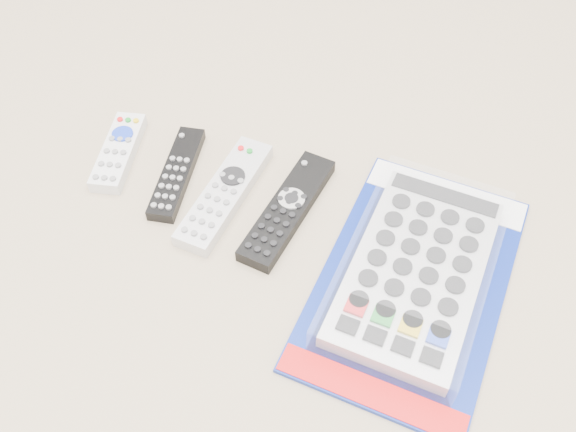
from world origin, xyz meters
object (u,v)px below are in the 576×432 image
(remote_small_grey, at_px, (118,152))
(jumbo_remote_packaged, at_px, (417,270))
(remote_large_black, at_px, (287,209))
(remote_silver_dvd, at_px, (225,194))
(remote_slim_black, at_px, (177,173))

(remote_small_grey, xyz_separation_m, jumbo_remote_packaged, (0.47, -0.08, 0.01))
(remote_large_black, bearing_deg, remote_silver_dvd, -170.32)
(jumbo_remote_packaged, bearing_deg, remote_large_black, 170.51)
(remote_slim_black, distance_m, remote_large_black, 0.18)
(remote_small_grey, height_order, remote_large_black, same)
(remote_large_black, xyz_separation_m, jumbo_remote_packaged, (0.19, -0.05, 0.01))
(remote_slim_black, xyz_separation_m, remote_silver_dvd, (0.08, -0.02, 0.00))
(remote_small_grey, relative_size, remote_slim_black, 0.88)
(remote_silver_dvd, distance_m, jumbo_remote_packaged, 0.29)
(remote_small_grey, xyz_separation_m, remote_silver_dvd, (0.18, -0.03, 0.00))
(remote_small_grey, bearing_deg, remote_large_black, -16.41)
(remote_large_black, bearing_deg, jumbo_remote_packaged, -6.16)
(remote_small_grey, height_order, remote_slim_black, remote_small_grey)
(remote_slim_black, distance_m, remote_silver_dvd, 0.08)
(remote_small_grey, distance_m, remote_slim_black, 0.10)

